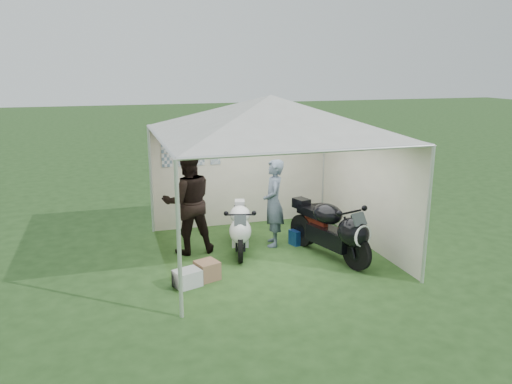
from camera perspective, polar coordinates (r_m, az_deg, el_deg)
ground at (r=9.65m, az=1.58°, el=-7.04°), size 80.00×80.00×0.00m
canopy_tent at (r=9.08m, az=1.62°, el=8.37°), size 5.66×5.66×3.00m
motorcycle_white at (r=9.60m, az=-1.83°, el=-4.00°), size 0.71×1.79×0.89m
motorcycle_black at (r=9.32m, az=8.80°, el=-4.16°), size 0.89×2.08×1.05m
paddock_stand at (r=10.16m, az=5.04°, el=-5.09°), size 0.45×0.35×0.30m
person_dark_jacket at (r=9.52m, az=-7.79°, el=-1.11°), size 1.01×0.81×2.01m
person_blue_jacket at (r=9.85m, az=2.02°, el=-1.26°), size 0.57×0.72×1.74m
equipment_box at (r=11.23m, az=6.80°, el=-2.75°), size 0.50×0.41×0.49m
crate_0 at (r=8.33m, az=-7.85°, el=-9.72°), size 0.49×0.44×0.28m
crate_1 at (r=8.54m, az=-5.60°, el=-8.89°), size 0.44×0.44×0.31m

